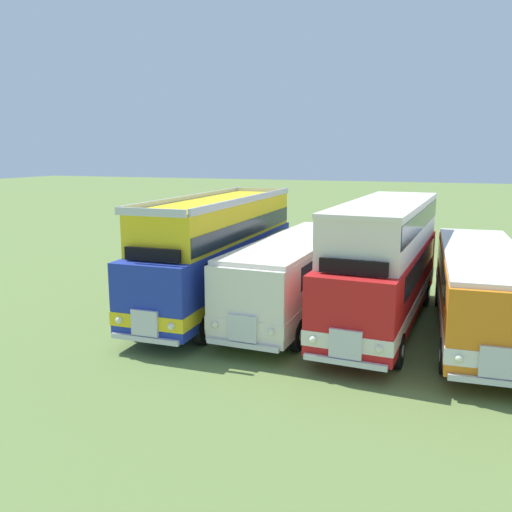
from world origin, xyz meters
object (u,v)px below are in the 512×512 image
(bus_first_in_row, at_px, (220,250))
(bus_fourth_in_row, at_px, (480,286))
(bus_second_in_row, at_px, (297,271))
(bus_third_in_row, at_px, (384,259))

(bus_first_in_row, xyz_separation_m, bus_fourth_in_row, (9.61, -0.13, -0.61))
(bus_first_in_row, bearing_deg, bus_second_in_row, -0.44)
(bus_first_in_row, relative_size, bus_fourth_in_row, 1.06)
(bus_second_in_row, bearing_deg, bus_first_in_row, 179.56)
(bus_third_in_row, height_order, bus_fourth_in_row, bus_third_in_row)
(bus_second_in_row, distance_m, bus_fourth_in_row, 6.40)
(bus_fourth_in_row, bearing_deg, bus_second_in_row, 179.05)
(bus_first_in_row, bearing_deg, bus_fourth_in_row, -0.78)
(bus_first_in_row, height_order, bus_third_in_row, bus_first_in_row)
(bus_first_in_row, distance_m, bus_fourth_in_row, 9.63)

